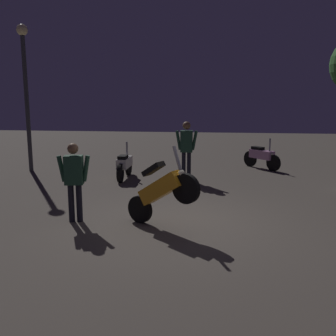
{
  "coord_description": "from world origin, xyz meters",
  "views": [
    {
      "loc": [
        0.69,
        -7.35,
        2.51
      ],
      "look_at": [
        -0.26,
        0.69,
        1.0
      ],
      "focal_mm": 40.94,
      "sensor_mm": 36.0,
      "label": 1
    }
  ],
  "objects_px": {
    "motorcycle_pink_parked_left": "(262,156)",
    "person_bystander_far": "(186,145)",
    "person_rider_beside": "(74,176)",
    "streetlamp_near": "(25,79)",
    "motorcycle_orange_foreground": "(162,191)",
    "motorcycle_white_parked_right": "(125,165)"
  },
  "relations": [
    {
      "from": "motorcycle_white_parked_right",
      "to": "person_rider_beside",
      "type": "relative_size",
      "value": 1.03
    },
    {
      "from": "person_bystander_far",
      "to": "streetlamp_near",
      "type": "distance_m",
      "value": 5.81
    },
    {
      "from": "motorcycle_pink_parked_left",
      "to": "person_rider_beside",
      "type": "bearing_deg",
      "value": -74.57
    },
    {
      "from": "person_bystander_far",
      "to": "person_rider_beside",
      "type": "bearing_deg",
      "value": -26.24
    },
    {
      "from": "motorcycle_pink_parked_left",
      "to": "person_rider_beside",
      "type": "distance_m",
      "value": 7.83
    },
    {
      "from": "motorcycle_pink_parked_left",
      "to": "streetlamp_near",
      "type": "relative_size",
      "value": 0.28
    },
    {
      "from": "motorcycle_orange_foreground",
      "to": "streetlamp_near",
      "type": "distance_m",
      "value": 7.75
    },
    {
      "from": "motorcycle_orange_foreground",
      "to": "motorcycle_pink_parked_left",
      "type": "height_order",
      "value": "motorcycle_orange_foreground"
    },
    {
      "from": "motorcycle_orange_foreground",
      "to": "streetlamp_near",
      "type": "relative_size",
      "value": 0.34
    },
    {
      "from": "motorcycle_orange_foreground",
      "to": "person_rider_beside",
      "type": "distance_m",
      "value": 1.81
    },
    {
      "from": "person_bystander_far",
      "to": "motorcycle_orange_foreground",
      "type": "bearing_deg",
      "value": -3.42
    },
    {
      "from": "person_rider_beside",
      "to": "streetlamp_near",
      "type": "relative_size",
      "value": 0.34
    },
    {
      "from": "person_rider_beside",
      "to": "streetlamp_near",
      "type": "distance_m",
      "value": 6.47
    },
    {
      "from": "motorcycle_pink_parked_left",
      "to": "person_bystander_far",
      "type": "relative_size",
      "value": 0.75
    },
    {
      "from": "person_rider_beside",
      "to": "streetlamp_near",
      "type": "xyz_separation_m",
      "value": [
        -3.44,
        5.05,
        2.11
      ]
    },
    {
      "from": "motorcycle_orange_foreground",
      "to": "motorcycle_white_parked_right",
      "type": "height_order",
      "value": "motorcycle_orange_foreground"
    },
    {
      "from": "motorcycle_pink_parked_left",
      "to": "person_bystander_far",
      "type": "bearing_deg",
      "value": -88.26
    },
    {
      "from": "motorcycle_pink_parked_left",
      "to": "person_bystander_far",
      "type": "height_order",
      "value": "person_bystander_far"
    },
    {
      "from": "motorcycle_white_parked_right",
      "to": "person_rider_beside",
      "type": "distance_m",
      "value": 4.22
    },
    {
      "from": "motorcycle_pink_parked_left",
      "to": "person_bystander_far",
      "type": "distance_m",
      "value": 3.4
    },
    {
      "from": "person_rider_beside",
      "to": "motorcycle_orange_foreground",
      "type": "bearing_deg",
      "value": -105.66
    },
    {
      "from": "motorcycle_orange_foreground",
      "to": "streetlamp_near",
      "type": "xyz_separation_m",
      "value": [
        -5.23,
        5.23,
        2.32
      ]
    }
  ]
}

